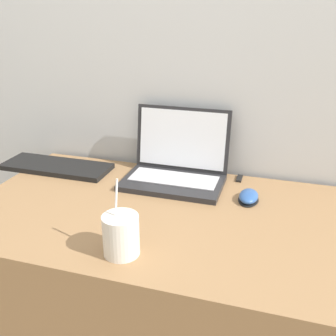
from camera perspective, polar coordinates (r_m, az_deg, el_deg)
name	(u,v)px	position (r m, az deg, el deg)	size (l,w,h in m)	color
wall_back	(218,44)	(1.51, 7.23, 17.44)	(7.00, 0.04, 2.50)	silver
desk	(185,308)	(1.49, 2.50, -19.65)	(1.45, 0.74, 0.76)	#936D47
laptop	(176,165)	(1.48, 1.23, 0.41)	(0.37, 0.27, 0.26)	#232326
drink_cup	(121,234)	(1.06, -6.85, -9.54)	(0.10, 0.10, 0.21)	silver
computer_mouse	(249,197)	(1.37, 11.62, -4.11)	(0.07, 0.11, 0.03)	black
external_keyboard	(57,167)	(1.67, -15.87, 0.20)	(0.45, 0.16, 0.02)	black
usb_stick	(239,178)	(1.54, 10.32, -1.49)	(0.02, 0.06, 0.01)	black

